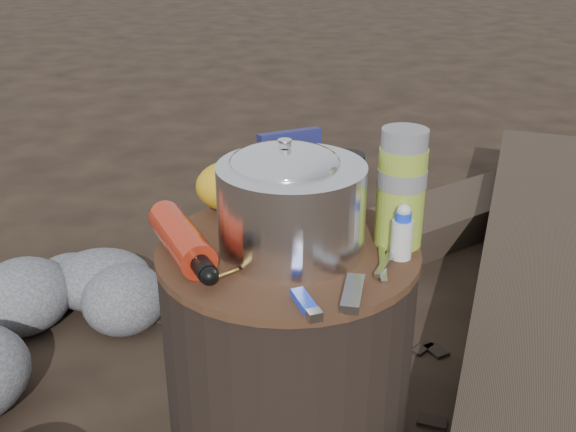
{
  "coord_description": "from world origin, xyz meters",
  "views": [
    {
      "loc": [
        -0.0,
        -1.05,
        0.96
      ],
      "look_at": [
        0.0,
        0.0,
        0.48
      ],
      "focal_mm": 42.38,
      "sensor_mm": 36.0,
      "label": 1
    }
  ],
  "objects_px": {
    "camping_pot": "(285,197)",
    "log_main": "(549,278)",
    "stump": "(288,347)",
    "thermos": "(401,189)",
    "travel_mug": "(343,183)",
    "fuel_bottle": "(182,239)"
  },
  "relations": [
    {
      "from": "camping_pot",
      "to": "log_main",
      "type": "bearing_deg",
      "value": 34.45
    },
    {
      "from": "stump",
      "to": "thermos",
      "type": "distance_m",
      "value": 0.37
    },
    {
      "from": "log_main",
      "to": "travel_mug",
      "type": "relative_size",
      "value": 18.13
    },
    {
      "from": "camping_pot",
      "to": "fuel_bottle",
      "type": "bearing_deg",
      "value": -167.35
    },
    {
      "from": "fuel_bottle",
      "to": "travel_mug",
      "type": "distance_m",
      "value": 0.34
    },
    {
      "from": "log_main",
      "to": "thermos",
      "type": "bearing_deg",
      "value": -117.23
    },
    {
      "from": "travel_mug",
      "to": "thermos",
      "type": "bearing_deg",
      "value": -59.34
    },
    {
      "from": "log_main",
      "to": "thermos",
      "type": "relative_size",
      "value": 9.87
    },
    {
      "from": "log_main",
      "to": "camping_pot",
      "type": "height_order",
      "value": "camping_pot"
    },
    {
      "from": "log_main",
      "to": "fuel_bottle",
      "type": "bearing_deg",
      "value": -130.25
    },
    {
      "from": "stump",
      "to": "thermos",
      "type": "height_order",
      "value": "thermos"
    },
    {
      "from": "stump",
      "to": "camping_pot",
      "type": "xyz_separation_m",
      "value": [
        -0.01,
        0.01,
        0.3
      ]
    },
    {
      "from": "fuel_bottle",
      "to": "thermos",
      "type": "height_order",
      "value": "thermos"
    },
    {
      "from": "fuel_bottle",
      "to": "thermos",
      "type": "xyz_separation_m",
      "value": [
        0.37,
        0.04,
        0.07
      ]
    },
    {
      "from": "thermos",
      "to": "travel_mug",
      "type": "distance_m",
      "value": 0.17
    },
    {
      "from": "stump",
      "to": "thermos",
      "type": "bearing_deg",
      "value": 4.95
    },
    {
      "from": "stump",
      "to": "fuel_bottle",
      "type": "relative_size",
      "value": 1.78
    },
    {
      "from": "thermos",
      "to": "travel_mug",
      "type": "relative_size",
      "value": 1.84
    },
    {
      "from": "log_main",
      "to": "travel_mug",
      "type": "bearing_deg",
      "value": -131.73
    },
    {
      "from": "stump",
      "to": "camping_pot",
      "type": "distance_m",
      "value": 0.3
    },
    {
      "from": "camping_pot",
      "to": "travel_mug",
      "type": "xyz_separation_m",
      "value": [
        0.11,
        0.15,
        -0.04
      ]
    },
    {
      "from": "fuel_bottle",
      "to": "thermos",
      "type": "bearing_deg",
      "value": -18.15
    }
  ]
}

